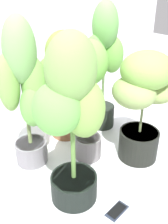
% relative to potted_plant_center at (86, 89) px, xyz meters
% --- Properties ---
extents(ground_plane, '(8.00, 8.00, 0.00)m').
position_rel_potted_plant_center_xyz_m(ground_plane, '(0.03, -0.13, -0.53)').
color(ground_plane, silver).
rests_on(ground_plane, ground).
extents(mylar_back_wall, '(3.20, 0.01, 2.00)m').
position_rel_potted_plant_center_xyz_m(mylar_back_wall, '(0.03, 0.72, 0.47)').
color(mylar_back_wall, silver).
rests_on(mylar_back_wall, ground).
extents(potted_plant_center, '(0.32, 0.28, 0.84)m').
position_rel_potted_plant_center_xyz_m(potted_plant_center, '(0.00, 0.00, 0.00)').
color(potted_plant_center, slate).
rests_on(potted_plant_center, ground).
extents(potted_plant_front_right, '(0.46, 0.39, 0.77)m').
position_rel_potted_plant_center_xyz_m(potted_plant_front_right, '(0.28, -0.23, -0.07)').
color(potted_plant_front_right, black).
rests_on(potted_plant_front_right, ground).
extents(potted_plant_back_right, '(0.35, 0.28, 1.02)m').
position_rel_potted_plant_center_xyz_m(potted_plant_back_right, '(0.39, 0.25, 0.06)').
color(potted_plant_back_right, black).
rests_on(potted_plant_back_right, ground).
extents(potted_plant_back_left, '(0.33, 0.29, 0.99)m').
position_rel_potted_plant_center_xyz_m(potted_plant_back_left, '(-0.32, 0.20, 0.01)').
color(potted_plant_back_left, slate).
rests_on(potted_plant_back_left, ground).
extents(potted_plant_back_center, '(0.43, 0.32, 0.84)m').
position_rel_potted_plant_center_xyz_m(potted_plant_back_center, '(0.08, 0.34, -0.04)').
color(potted_plant_back_center, brown).
rests_on(potted_plant_back_center, ground).
extents(potted_plant_front_left, '(0.44, 0.34, 0.97)m').
position_rel_potted_plant_center_xyz_m(potted_plant_front_left, '(-0.30, -0.24, 0.02)').
color(potted_plant_front_left, black).
rests_on(potted_plant_front_left, ground).
extents(cell_phone, '(0.15, 0.09, 0.01)m').
position_rel_potted_plant_center_xyz_m(cell_phone, '(-0.18, -0.49, -0.53)').
color(cell_phone, '#262D3F').
rests_on(cell_phone, ground).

